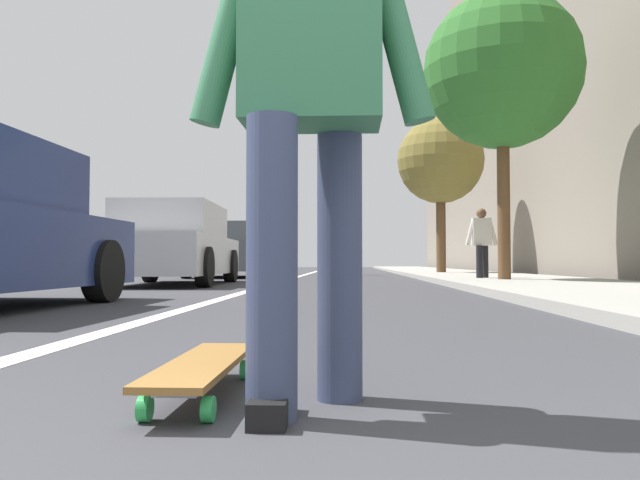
# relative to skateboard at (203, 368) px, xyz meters

# --- Properties ---
(ground_plane) EXTENTS (80.00, 80.00, 0.00)m
(ground_plane) POSITION_rel_skateboard_xyz_m (8.47, -0.22, -0.09)
(ground_plane) COLOR #38383D
(lane_stripe_white) EXTENTS (52.00, 0.16, 0.01)m
(lane_stripe_white) POSITION_rel_skateboard_xyz_m (18.47, 1.00, -0.09)
(lane_stripe_white) COLOR silver
(lane_stripe_white) RESTS_ON ground
(sidewalk_curb) EXTENTS (52.00, 3.20, 0.10)m
(sidewalk_curb) POSITION_rel_skateboard_xyz_m (16.47, -3.73, -0.04)
(sidewalk_curb) COLOR #9E9B93
(sidewalk_curb) RESTS_ON ground
(building_facade) EXTENTS (40.00, 1.20, 13.79)m
(building_facade) POSITION_rel_skateboard_xyz_m (20.47, -6.33, 6.80)
(building_facade) COLOR gray
(building_facade) RESTS_ON ground
(skateboard) EXTENTS (0.84, 0.20, 0.11)m
(skateboard) POSITION_rel_skateboard_xyz_m (0.00, 0.00, 0.00)
(skateboard) COLOR green
(skateboard) RESTS_ON ground
(skater_person) EXTENTS (0.46, 0.72, 1.64)m
(skater_person) POSITION_rel_skateboard_xyz_m (-0.15, -0.35, 0.84)
(skater_person) COLOR #384260
(skater_person) RESTS_ON ground
(parked_car_mid) EXTENTS (4.54, 2.04, 1.50)m
(parked_car_mid) POSITION_rel_skateboard_xyz_m (9.62, 2.84, 0.63)
(parked_car_mid) COLOR #B7B7BC
(parked_car_mid) RESTS_ON ground
(parked_car_far) EXTENTS (4.19, 2.05, 1.49)m
(parked_car_far) POSITION_rel_skateboard_xyz_m (15.25, 2.85, 0.63)
(parked_car_far) COLOR #4C5156
(parked_car_far) RESTS_ON ground
(traffic_light) EXTENTS (0.33, 0.28, 4.48)m
(traffic_light) POSITION_rel_skateboard_xyz_m (18.22, 1.40, 2.99)
(traffic_light) COLOR #2D2D2D
(traffic_light) RESTS_ON ground
(street_tree_mid) EXTENTS (2.94, 2.94, 5.48)m
(street_tree_mid) POSITION_rel_skateboard_xyz_m (9.77, -3.33, 3.91)
(street_tree_mid) COLOR brown
(street_tree_mid) RESTS_ON ground
(street_tree_far) EXTENTS (2.71, 2.71, 4.97)m
(street_tree_far) POSITION_rel_skateboard_xyz_m (17.73, -3.33, 3.50)
(street_tree_far) COLOR brown
(street_tree_far) RESTS_ON ground
(pedestrian_distant) EXTENTS (0.42, 0.66, 1.51)m
(pedestrian_distant) POSITION_rel_skateboard_xyz_m (10.79, -3.13, 0.77)
(pedestrian_distant) COLOR black
(pedestrian_distant) RESTS_ON ground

